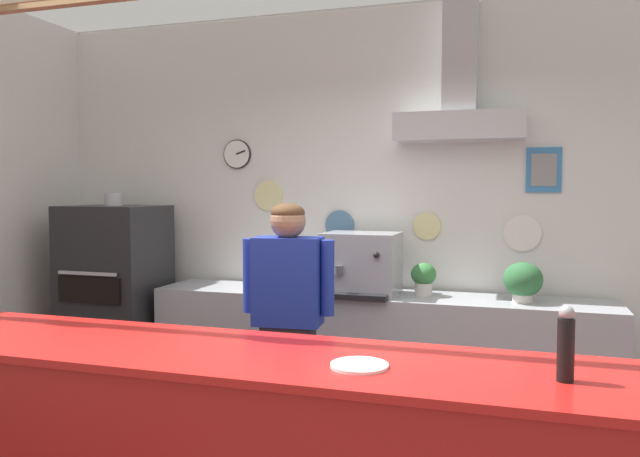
{
  "coord_description": "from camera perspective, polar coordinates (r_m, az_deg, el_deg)",
  "views": [
    {
      "loc": [
        0.96,
        -2.41,
        1.64
      ],
      "look_at": [
        -0.04,
        0.73,
        1.43
      ],
      "focal_mm": 34.62,
      "sensor_mm": 36.0,
      "label": 1
    }
  ],
  "objects": [
    {
      "name": "back_wall_assembly",
      "position": [
        4.71,
        6.16,
        3.46
      ],
      "size": [
        5.76,
        2.52,
        3.05
      ],
      "color": "#9E9E99",
      "rests_on": "ground_plane"
    },
    {
      "name": "pizza_oven",
      "position": [
        5.31,
        -18.38,
        -6.14
      ],
      "size": [
        0.74,
        0.67,
        1.61
      ],
      "color": "#232326",
      "rests_on": "ground_plane"
    },
    {
      "name": "pepper_grinder",
      "position": [
        2.16,
        21.78,
        -9.89
      ],
      "size": [
        0.05,
        0.05,
        0.25
      ],
      "color": "black",
      "rests_on": "service_counter"
    },
    {
      "name": "back_prep_counter",
      "position": [
        4.64,
        5.03,
        -11.49
      ],
      "size": [
        3.34,
        0.56,
        0.88
      ],
      "color": "#A3A5AD",
      "rests_on": "ground_plane"
    },
    {
      "name": "espresso_machine",
      "position": [
        4.51,
        3.86,
        -3.28
      ],
      "size": [
        0.53,
        0.51,
        0.45
      ],
      "color": "#A3A5AD",
      "rests_on": "back_prep_counter"
    },
    {
      "name": "shop_worker",
      "position": [
        3.65,
        -2.96,
        -8.86
      ],
      "size": [
        0.55,
        0.26,
        1.56
      ],
      "rotation": [
        0.0,
        0.0,
        3.24
      ],
      "color": "#232328",
      "rests_on": "ground_plane"
    },
    {
      "name": "potted_rosemary",
      "position": [
        4.39,
        18.25,
        -4.6
      ],
      "size": [
        0.26,
        0.26,
        0.27
      ],
      "color": "beige",
      "rests_on": "back_prep_counter"
    },
    {
      "name": "potted_sage",
      "position": [
        4.49,
        9.56,
        -4.48
      ],
      "size": [
        0.18,
        0.18,
        0.24
      ],
      "color": "beige",
      "rests_on": "back_prep_counter"
    },
    {
      "name": "potted_oregano",
      "position": [
        4.75,
        -3.69,
        -4.36
      ],
      "size": [
        0.15,
        0.15,
        0.19
      ],
      "color": "#9E563D",
      "rests_on": "back_prep_counter"
    },
    {
      "name": "condiment_plate",
      "position": [
        2.2,
        3.66,
        -12.52
      ],
      "size": [
        0.2,
        0.2,
        0.01
      ],
      "color": "white",
      "rests_on": "service_counter"
    }
  ]
}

